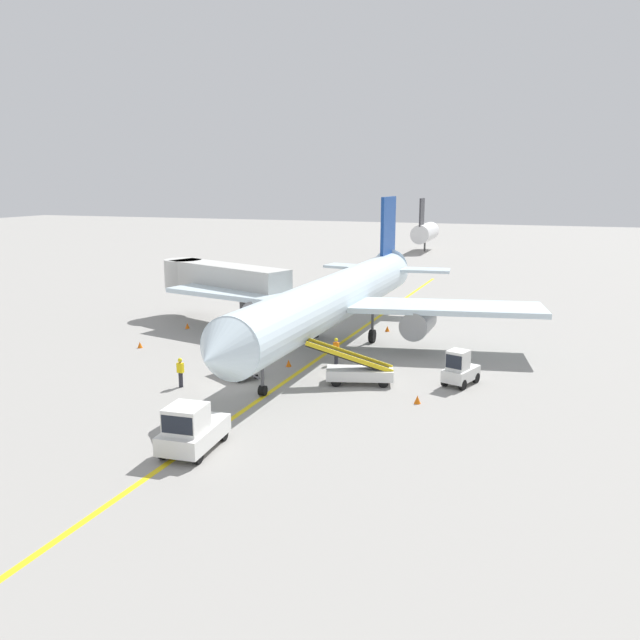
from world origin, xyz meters
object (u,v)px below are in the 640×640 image
ground_crew_marshaller (336,350)px  safety_cone_wingtip_right (417,399)px  belt_loader_forward_hold (358,371)px  safety_cone_wingtip_left (187,326)px  airliner (337,297)px  safety_cone_tail_area (289,363)px  baggage_tug_near_wing (460,369)px  safety_cone_nose_left (387,329)px  pushback_tug (191,430)px  jet_bridge (216,279)px  ground_crew_wing_walker (180,371)px  safety_cone_nose_right (140,345)px  baggage_cart_loaded (238,369)px

ground_crew_marshaller → safety_cone_wingtip_right: size_ratio=3.86×
belt_loader_forward_hold → safety_cone_wingtip_right: 4.54m
safety_cone_wingtip_left → safety_cone_wingtip_right: 23.61m
ground_crew_marshaller → belt_loader_forward_hold: bearing=-55.1°
safety_cone_wingtip_right → ground_crew_marshaller: bearing=137.9°
airliner → safety_cone_tail_area: bearing=-99.9°
baggage_tug_near_wing → safety_cone_tail_area: size_ratio=6.12×
safety_cone_tail_area → safety_cone_nose_left: bearing=72.9°
pushback_tug → baggage_tug_near_wing: bearing=54.0°
baggage_tug_near_wing → safety_cone_nose_left: baggage_tug_near_wing is taller
jet_bridge → baggage_tug_near_wing: jet_bridge is taller
pushback_tug → baggage_tug_near_wing: (9.62, 13.22, -0.07)m
ground_crew_wing_walker → safety_cone_wingtip_right: (13.16, 1.70, -0.69)m
pushback_tug → airliner: bearing=89.7°
airliner → safety_cone_wingtip_right: (7.87, -10.54, -3.20)m
baggage_tug_near_wing → jet_bridge: bearing=153.3°
ground_crew_wing_walker → safety_cone_nose_right: ground_crew_wing_walker is taller
safety_cone_tail_area → belt_loader_forward_hold: bearing=-20.9°
ground_crew_marshaller → ground_crew_wing_walker: bearing=-132.5°
belt_loader_forward_hold → baggage_cart_loaded: size_ratio=1.42×
ground_crew_wing_walker → safety_cone_nose_left: (7.73, 17.45, -0.69)m
safety_cone_nose_left → safety_cone_tail_area: (-3.55, -11.57, 0.00)m
safety_cone_nose_right → safety_cone_wingtip_left: same height
ground_crew_wing_walker → baggage_cart_loaded: bearing=54.1°
safety_cone_nose_left → baggage_cart_loaded: bearing=-111.2°
baggage_cart_loaded → airliner: bearing=71.1°
safety_cone_wingtip_left → safety_cone_nose_right: bearing=-89.5°
safety_cone_nose_left → safety_cone_wingtip_right: same height
ground_crew_marshaller → safety_cone_nose_left: size_ratio=3.86×
airliner → belt_loader_forward_hold: airliner is taller
ground_crew_marshaller → safety_cone_wingtip_right: bearing=-42.1°
jet_bridge → belt_loader_forward_hold: bearing=-38.2°
safety_cone_nose_right → ground_crew_wing_walker: bearing=-42.3°
belt_loader_forward_hold → safety_cone_wingtip_left: size_ratio=11.72×
pushback_tug → safety_cone_wingtip_right: size_ratio=8.43×
pushback_tug → baggage_cart_loaded: size_ratio=1.02×
ground_crew_marshaller → safety_cone_wingtip_left: size_ratio=3.86×
pushback_tug → baggage_tug_near_wing: pushback_tug is taller
safety_cone_nose_right → jet_bridge: bearing=84.0°
safety_cone_wingtip_left → ground_crew_wing_walker: bearing=-60.5°
baggage_cart_loaded → ground_crew_marshaller: 6.54m
safety_cone_nose_left → safety_cone_nose_right: 18.54m
ground_crew_marshaller → safety_cone_wingtip_right: ground_crew_marshaller is taller
ground_crew_marshaller → safety_cone_wingtip_left: (-14.27, 5.76, -0.69)m
pushback_tug → baggage_tug_near_wing: 16.35m
belt_loader_forward_hold → baggage_tug_near_wing: bearing=16.6°
ground_crew_marshaller → safety_cone_nose_left: bearing=84.8°
airliner → safety_cone_wingtip_left: airliner is taller
ground_crew_wing_walker → belt_loader_forward_hold: bearing=23.1°
baggage_tug_near_wing → safety_cone_nose_left: 13.82m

